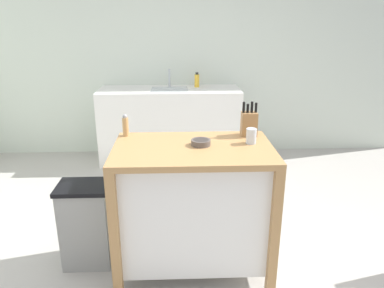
# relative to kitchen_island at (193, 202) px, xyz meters

# --- Properties ---
(ground_plane) EXTENTS (6.76, 6.76, 0.00)m
(ground_plane) POSITION_rel_kitchen_island_xyz_m (0.02, -0.02, -0.52)
(ground_plane) COLOR #ADA8A0
(ground_plane) RESTS_ON ground
(wall_back) EXTENTS (5.76, 0.10, 2.60)m
(wall_back) POSITION_rel_kitchen_island_xyz_m (0.02, 2.51, 0.78)
(wall_back) COLOR silver
(wall_back) RESTS_ON ground
(kitchen_island) EXTENTS (1.06, 0.67, 0.93)m
(kitchen_island) POSITION_rel_kitchen_island_xyz_m (0.00, 0.00, 0.00)
(kitchen_island) COLOR #AD7F4C
(kitchen_island) RESTS_ON ground
(knife_block) EXTENTS (0.11, 0.09, 0.25)m
(knife_block) POSITION_rel_kitchen_island_xyz_m (0.41, 0.24, 0.50)
(knife_block) COLOR #9E7042
(knife_block) RESTS_ON kitchen_island
(bowl_ceramic_small) EXTENTS (0.13, 0.13, 0.04)m
(bowl_ceramic_small) POSITION_rel_kitchen_island_xyz_m (0.05, 0.03, 0.43)
(bowl_ceramic_small) COLOR #564C47
(bowl_ceramic_small) RESTS_ON kitchen_island
(drinking_cup) EXTENTS (0.07, 0.07, 0.10)m
(drinking_cup) POSITION_rel_kitchen_island_xyz_m (0.40, 0.06, 0.46)
(drinking_cup) COLOR silver
(drinking_cup) RESTS_ON kitchen_island
(pepper_grinder) EXTENTS (0.04, 0.04, 0.16)m
(pepper_grinder) POSITION_rel_kitchen_island_xyz_m (-0.48, 0.26, 0.48)
(pepper_grinder) COLOR tan
(pepper_grinder) RESTS_ON kitchen_island
(trash_bin) EXTENTS (0.36, 0.28, 0.63)m
(trash_bin) POSITION_rel_kitchen_island_xyz_m (-0.77, 0.07, -0.20)
(trash_bin) COLOR gray
(trash_bin) RESTS_ON ground
(sink_counter) EXTENTS (1.71, 0.60, 0.91)m
(sink_counter) POSITION_rel_kitchen_island_xyz_m (-0.20, 2.16, -0.06)
(sink_counter) COLOR white
(sink_counter) RESTS_ON ground
(sink_faucet) EXTENTS (0.02, 0.02, 0.22)m
(sink_faucet) POSITION_rel_kitchen_island_xyz_m (-0.20, 2.30, 0.50)
(sink_faucet) COLOR #B7BCC1
(sink_faucet) RESTS_ON sink_counter
(bottle_spray_cleaner) EXTENTS (0.06, 0.06, 0.18)m
(bottle_spray_cleaner) POSITION_rel_kitchen_island_xyz_m (0.14, 2.27, 0.47)
(bottle_spray_cleaner) COLOR yellow
(bottle_spray_cleaner) RESTS_ON sink_counter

